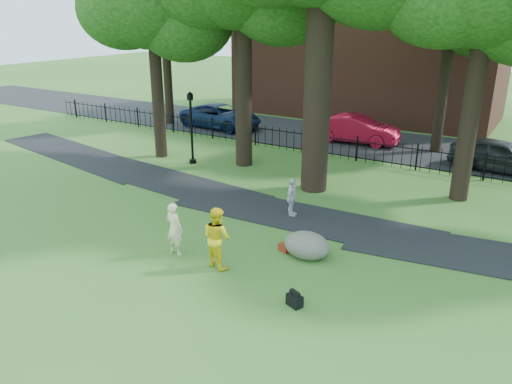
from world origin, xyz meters
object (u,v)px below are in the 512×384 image
Objects in this scene: boulder at (307,244)px; lamppost at (191,129)px; red_sedan at (356,129)px; woman at (174,229)px; man at (217,237)px.

lamppost is at bearing 146.64° from boulder.
red_sedan is (-3.84, 14.26, 0.37)m from boulder.
woman is at bearing -151.18° from boulder.
man reaches higher than red_sedan.
boulder is at bearing -147.52° from woman.
red_sedan is at bearing 51.25° from lamppost.
lamppost reaches higher than woman.
woman is at bearing 15.54° from man.
red_sedan is at bearing 105.09° from boulder.
woman reaches higher than red_sedan.
woman is 16.23m from red_sedan.
man is at bearing -175.30° from woman.
man is at bearing -52.69° from lamppost.
boulder is (3.59, 1.97, -0.42)m from woman.
boulder is at bearing -121.12° from man.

